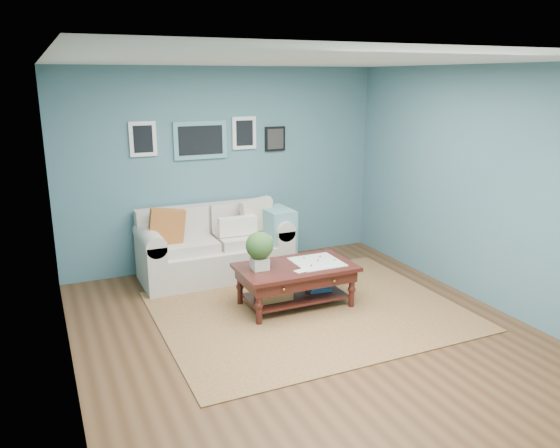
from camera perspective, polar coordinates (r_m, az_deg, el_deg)
room_shell at (r=5.33m, az=2.71°, el=2.10°), size 5.00×5.02×2.70m
area_rug at (r=6.25m, az=3.00°, el=-9.03°), size 3.29×2.63×0.01m
loveseat at (r=7.24m, az=-6.26°, el=-2.20°), size 1.98×0.90×1.02m
coffee_table at (r=6.21m, az=1.02°, el=-5.15°), size 1.32×0.78×0.92m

